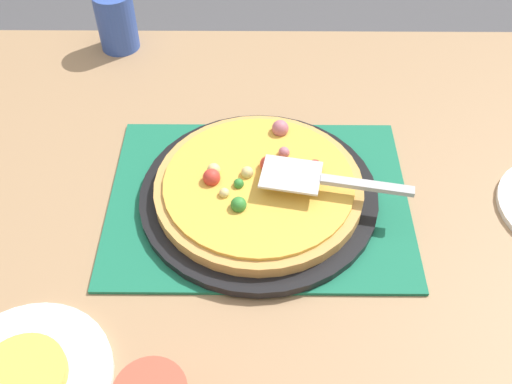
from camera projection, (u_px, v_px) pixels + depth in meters
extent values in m
cube|color=#9E7A56|center=(256.00, 206.00, 0.96)|extent=(1.40, 1.00, 0.03)
cube|color=#9E7A56|center=(502.00, 176.00, 1.53)|extent=(0.07, 0.07, 0.72)
cube|color=#9E7A56|center=(13.00, 173.00, 1.54)|extent=(0.07, 0.07, 0.72)
cube|color=#196B4C|center=(256.00, 199.00, 0.95)|extent=(0.48, 0.36, 0.01)
cylinder|color=black|center=(256.00, 195.00, 0.94)|extent=(0.38, 0.38, 0.01)
cylinder|color=tan|center=(256.00, 188.00, 0.93)|extent=(0.33, 0.33, 0.02)
cylinder|color=gold|center=(256.00, 182.00, 0.92)|extent=(0.30, 0.30, 0.01)
sphere|color=#E5CC7F|center=(211.00, 170.00, 0.92)|extent=(0.02, 0.02, 0.02)
sphere|color=#B76675|center=(281.00, 152.00, 0.95)|extent=(0.02, 0.02, 0.02)
sphere|color=#E5CC7F|center=(244.00, 172.00, 0.92)|extent=(0.02, 0.02, 0.02)
sphere|color=red|center=(209.00, 176.00, 0.91)|extent=(0.03, 0.03, 0.03)
sphere|color=red|center=(312.00, 167.00, 0.93)|extent=(0.02, 0.02, 0.02)
sphere|color=#338433|center=(236.00, 184.00, 0.91)|extent=(0.02, 0.02, 0.02)
sphere|color=#B76675|center=(278.00, 128.00, 0.99)|extent=(0.03, 0.03, 0.03)
sphere|color=#E5CC7F|center=(221.00, 193.00, 0.89)|extent=(0.02, 0.02, 0.02)
sphere|color=#338433|center=(236.00, 205.00, 0.87)|extent=(0.02, 0.02, 0.02)
sphere|color=red|center=(266.00, 164.00, 0.93)|extent=(0.03, 0.03, 0.03)
cylinder|color=white|center=(22.00, 380.00, 0.74)|extent=(0.22, 0.22, 0.01)
cylinder|color=#EAB747|center=(19.00, 375.00, 0.73)|extent=(0.11, 0.11, 0.02)
cylinder|color=#3351AD|center=(114.00, 21.00, 1.20)|extent=(0.08, 0.08, 0.12)
cube|color=silver|center=(288.00, 175.00, 0.89)|extent=(0.10, 0.09, 0.00)
cube|color=#B2B2B7|center=(364.00, 185.00, 0.88)|extent=(0.14, 0.04, 0.01)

